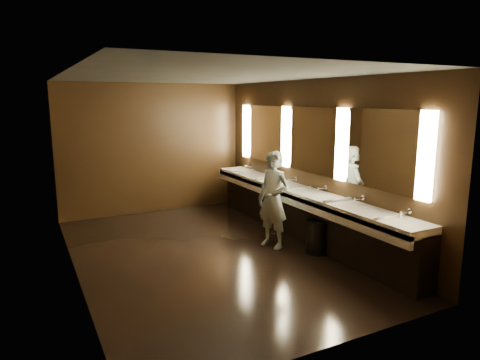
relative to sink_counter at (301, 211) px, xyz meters
name	(u,v)px	position (x,y,z in m)	size (l,w,h in m)	color
floor	(209,254)	(-1.79, 0.00, -0.50)	(6.00, 6.00, 0.00)	black
ceiling	(206,76)	(-1.79, 0.00, 2.30)	(4.00, 6.00, 0.02)	#2D2D2B
wall_back	(153,149)	(-1.79, 3.00, 0.90)	(4.00, 0.02, 2.80)	black
wall_front	(332,213)	(-1.79, -3.00, 0.90)	(4.00, 0.02, 2.80)	black
wall_left	(70,179)	(-3.79, 0.00, 0.90)	(0.02, 6.00, 2.80)	black
wall_right	(312,160)	(0.21, 0.00, 0.90)	(0.02, 6.00, 2.80)	black
sink_counter	(301,211)	(0.00, 0.00, 0.00)	(0.55, 5.40, 1.01)	black
mirror_band	(311,140)	(0.19, 0.00, 1.25)	(0.06, 5.03, 1.15)	#FBE9B3
person	(273,200)	(-0.68, -0.16, 0.32)	(0.59, 0.39, 1.62)	#8EB7D4
trash_bin	(317,237)	(-0.22, -0.76, -0.23)	(0.35, 0.35, 0.54)	black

